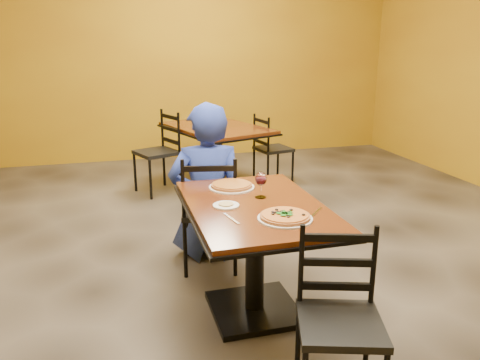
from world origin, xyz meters
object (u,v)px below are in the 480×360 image
object	(u,v)px
chair_second_right	(273,149)
plate_far	(232,187)
table_second	(217,142)
plate_main	(285,218)
table_main	(255,233)
side_plate	(226,205)
chair_main_near	(340,325)
chair_second_left	(157,153)
chair_main_far	(210,211)
diner	(207,180)
wine_glass	(261,184)
pizza_far	(232,185)
pizza_main	(285,216)

from	to	relation	value
chair_second_right	plate_far	world-z (taller)	chair_second_right
table_second	plate_main	bearing A→B (deg)	-95.63
table_main	side_plate	bearing A→B (deg)	177.71
chair_main_near	chair_second_left	distance (m)	3.70
chair_main_far	diner	distance (m)	0.30
table_main	chair_main_near	distance (m)	0.91
table_main	wine_glass	bearing A→B (deg)	57.57
chair_main_near	pizza_far	world-z (taller)	chair_main_near
table_second	chair_main_near	distance (m)	3.68
chair_main_near	wine_glass	world-z (taller)	wine_glass
chair_main_far	plate_far	size ratio (longest dim) A/B	2.94
diner	wine_glass	world-z (taller)	diner
table_second	side_plate	xyz separation A→B (m)	(-0.57, -2.77, 0.19)
chair_main_near	diner	size ratio (longest dim) A/B	0.68
chair_second_left	pizza_main	bearing A→B (deg)	-14.80
chair_main_far	wine_glass	world-z (taller)	wine_glass
plate_main	pizza_main	bearing A→B (deg)	0.00
plate_main	wine_glass	xyz separation A→B (m)	(-0.01, 0.41, 0.08)
table_main	plate_far	world-z (taller)	plate_far
table_main	table_second	xyz separation A→B (m)	(0.39, 2.78, 0.01)
table_main	table_second	world-z (taller)	same
chair_main_far	diner	xyz separation A→B (m)	(0.03, 0.24, 0.18)
chair_main_near	side_plate	distance (m)	1.00
pizza_main	side_plate	xyz separation A→B (m)	(-0.27, 0.30, -0.02)
plate_main	plate_far	world-z (taller)	same
table_second	pizza_main	xyz separation A→B (m)	(-0.30, -3.08, 0.21)
chair_main_far	pizza_main	xyz separation A→B (m)	(0.22, -1.04, 0.32)
pizza_main	plate_far	bearing A→B (deg)	101.91
plate_main	pizza_main	xyz separation A→B (m)	(0.00, 0.00, 0.02)
chair_main_far	plate_main	distance (m)	1.10
chair_second_left	chair_second_right	size ratio (longest dim) A/B	1.10
table_second	plate_far	distance (m)	2.47
plate_main	chair_second_right	bearing A→B (deg)	71.69
pizza_main	chair_main_near	bearing A→B (deg)	-83.86
chair_main_near	table_second	bearing A→B (deg)	104.14
diner	chair_main_far	bearing A→B (deg)	89.07
chair_second_right	diner	world-z (taller)	diner
chair_main_near	wine_glass	size ratio (longest dim) A/B	4.80
pizza_main	plate_far	distance (m)	0.67
table_second	chair_second_left	size ratio (longest dim) A/B	1.66
chair_main_far	plate_main	world-z (taller)	chair_main_far
chair_second_left	chair_second_right	bearing A→B (deg)	67.58
diner	pizza_main	distance (m)	1.30
table_main	table_second	bearing A→B (deg)	82.10
table_main	chair_main_far	xyz separation A→B (m)	(-0.13, 0.74, -0.10)
side_plate	wine_glass	distance (m)	0.29
chair_main_far	plate_far	distance (m)	0.49
side_plate	diner	bearing A→B (deg)	85.29
side_plate	plate_main	bearing A→B (deg)	-48.82
chair_second_right	table_second	bearing A→B (deg)	78.70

